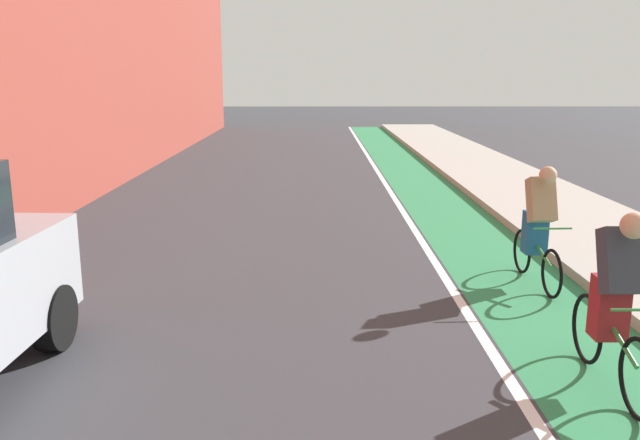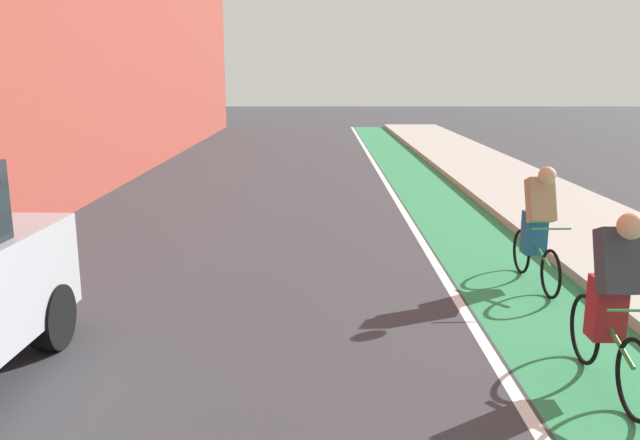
{
  "view_description": "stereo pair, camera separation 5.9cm",
  "coord_description": "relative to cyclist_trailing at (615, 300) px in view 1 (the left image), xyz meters",
  "views": [
    {
      "loc": [
        0.57,
        5.13,
        2.69
      ],
      "look_at": [
        0.61,
        12.71,
        1.0
      ],
      "focal_mm": 36.6,
      "sensor_mm": 36.0,
      "label": 1
    },
    {
      "loc": [
        0.63,
        5.13,
        2.69
      ],
      "look_at": [
        0.61,
        12.71,
        1.0
      ],
      "focal_mm": 36.6,
      "sensor_mm": 36.0,
      "label": 2
    }
  ],
  "objects": [
    {
      "name": "bike_lane_paint",
      "position": [
        0.08,
        8.49,
        -0.81
      ],
      "size": [
        1.6,
        41.84,
        0.0
      ],
      "primitive_type": "cube",
      "color": "#2D8451",
      "rests_on": "ground"
    },
    {
      "name": "cyclist_far",
      "position": [
        0.3,
        2.9,
        0.03
      ],
      "size": [
        0.48,
        1.67,
        1.59
      ],
      "color": "black",
      "rests_on": "ground"
    },
    {
      "name": "ground_plane",
      "position": [
        -3.14,
        6.49,
        -0.81
      ],
      "size": [
        92.04,
        92.04,
        0.0
      ],
      "primitive_type": "plane",
      "color": "#38383D"
    },
    {
      "name": "lane_divider_stripe",
      "position": [
        -0.82,
        8.49,
        -0.81
      ],
      "size": [
        0.12,
        41.84,
        0.0
      ],
      "primitive_type": "cube",
      "color": "white",
      "rests_on": "ground"
    },
    {
      "name": "sidewalk_right",
      "position": [
        2.24,
        8.49,
        -0.74
      ],
      "size": [
        2.72,
        41.84,
        0.14
      ],
      "primitive_type": "cube",
      "color": "#A8A59E",
      "rests_on": "ground"
    },
    {
      "name": "cyclist_trailing",
      "position": [
        0.0,
        0.0,
        0.0
      ],
      "size": [
        0.48,
        1.72,
        1.62
      ],
      "color": "black",
      "rests_on": "ground"
    }
  ]
}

